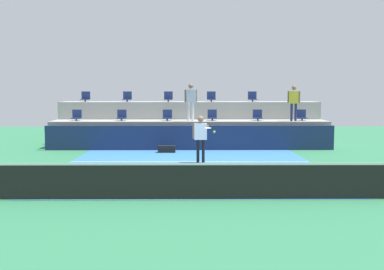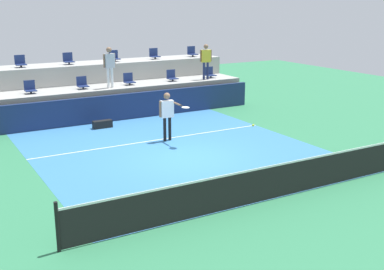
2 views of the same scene
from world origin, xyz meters
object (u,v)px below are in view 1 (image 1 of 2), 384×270
(stadium_chair_lower_mid_right, at_px, (212,116))
(equipment_bag, at_px, (167,149))
(stadium_chair_lower_far_right, at_px, (302,116))
(spectator_leaning_on_rail, at_px, (191,98))
(stadium_chair_upper_mid_right, at_px, (211,97))
(stadium_chair_lower_left, at_px, (122,116))
(stadium_chair_lower_mid_left, at_px, (167,116))
(stadium_chair_upper_right, at_px, (252,97))
(stadium_chair_upper_far_right, at_px, (294,97))
(stadium_chair_upper_left, at_px, (127,97))
(tennis_player, at_px, (201,134))
(stadium_chair_upper_mid_left, at_px, (168,97))
(stadium_chair_lower_far_left, at_px, (77,116))
(tennis_ball, at_px, (214,132))
(spectator_in_grey, at_px, (294,100))
(stadium_chair_upper_far_left, at_px, (86,97))
(stadium_chair_lower_right, at_px, (258,116))

(stadium_chair_lower_mid_right, distance_m, equipment_bag, 3.27)
(stadium_chair_lower_far_right, relative_size, spectator_leaning_on_rail, 0.30)
(stadium_chair_upper_mid_right, bearing_deg, stadium_chair_lower_left, -157.43)
(stadium_chair_lower_mid_left, xyz_separation_m, stadium_chair_upper_right, (4.26, 1.80, 0.85))
(stadium_chair_lower_left, relative_size, equipment_bag, 0.68)
(stadium_chair_lower_mid_left, xyz_separation_m, equipment_bag, (0.05, -2.15, -1.31))
(stadium_chair_upper_mid_right, bearing_deg, stadium_chair_upper_far_right, 0.00)
(stadium_chair_upper_left, height_order, tennis_player, stadium_chair_upper_left)
(tennis_player, bearing_deg, stadium_chair_upper_mid_left, 102.11)
(stadium_chair_lower_mid_right, distance_m, spectator_leaning_on_rail, 1.38)
(stadium_chair_lower_far_left, height_order, tennis_ball, stadium_chair_lower_far_left)
(stadium_chair_lower_left, bearing_deg, spectator_leaning_on_rail, -6.69)
(stadium_chair_lower_mid_left, relative_size, spectator_in_grey, 0.31)
(stadium_chair_upper_right, distance_m, spectator_leaning_on_rail, 3.84)
(stadium_chair_lower_far_left, height_order, stadium_chair_upper_mid_right, stadium_chair_upper_mid_right)
(stadium_chair_upper_far_right, bearing_deg, stadium_chair_upper_right, 180.00)
(stadium_chair_upper_left, bearing_deg, stadium_chair_upper_far_left, 180.00)
(stadium_chair_upper_mid_right, height_order, tennis_player, stadium_chair_upper_mid_right)
(stadium_chair_upper_far_right, relative_size, tennis_player, 0.30)
(stadium_chair_lower_left, height_order, stadium_chair_upper_right, stadium_chair_upper_right)
(stadium_chair_lower_far_left, relative_size, stadium_chair_upper_mid_right, 1.00)
(stadium_chair_lower_right, xyz_separation_m, stadium_chair_upper_right, (-0.02, 1.80, 0.85))
(tennis_ball, bearing_deg, stadium_chair_lower_mid_right, 87.50)
(stadium_chair_upper_far_left, bearing_deg, stadium_chair_lower_left, -40.97)
(stadium_chair_lower_far_left, distance_m, stadium_chair_upper_left, 2.95)
(stadium_chair_upper_left, height_order, equipment_bag, stadium_chair_upper_left)
(stadium_chair_upper_right, bearing_deg, spectator_in_grey, -53.03)
(stadium_chair_upper_mid_left, height_order, tennis_player, stadium_chair_upper_mid_left)
(stadium_chair_upper_mid_right, relative_size, tennis_player, 0.30)
(stadium_chair_upper_far_right, relative_size, spectator_leaning_on_rail, 0.30)
(tennis_ball, bearing_deg, stadium_chair_lower_right, 75.20)
(stadium_chair_upper_far_left, bearing_deg, stadium_chair_upper_left, 0.00)
(stadium_chair_upper_left, bearing_deg, stadium_chair_upper_mid_right, 0.00)
(stadium_chair_lower_left, relative_size, stadium_chair_lower_far_right, 1.00)
(stadium_chair_lower_far_right, relative_size, tennis_ball, 7.65)
(stadium_chair_lower_left, height_order, stadium_chair_lower_far_right, same)
(stadium_chair_upper_left, relative_size, stadium_chair_upper_mid_left, 1.00)
(stadium_chair_upper_mid_left, xyz_separation_m, stadium_chair_upper_right, (4.29, 0.00, 0.00))
(stadium_chair_lower_left, relative_size, stadium_chair_upper_far_left, 1.00)
(stadium_chair_lower_far_right, relative_size, stadium_chair_upper_far_right, 1.00)
(stadium_chair_upper_left, xyz_separation_m, spectator_leaning_on_rail, (3.22, -2.18, -0.01))
(equipment_bag, bearing_deg, spectator_leaning_on_rail, 59.08)
(stadium_chair_upper_far_left, relative_size, spectator_in_grey, 0.31)
(stadium_chair_lower_right, xyz_separation_m, stadium_chair_upper_far_left, (-8.52, 1.80, 0.85))
(equipment_bag, bearing_deg, stadium_chair_lower_far_right, 18.76)
(spectator_leaning_on_rail, bearing_deg, tennis_player, -85.81)
(stadium_chair_lower_left, xyz_separation_m, stadium_chair_lower_mid_left, (2.16, 0.00, 0.00))
(stadium_chair_lower_mid_right, bearing_deg, stadium_chair_upper_far_right, 22.81)
(tennis_player, height_order, tennis_ball, tennis_player)
(stadium_chair_upper_right, bearing_deg, spectator_leaning_on_rail, -145.30)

